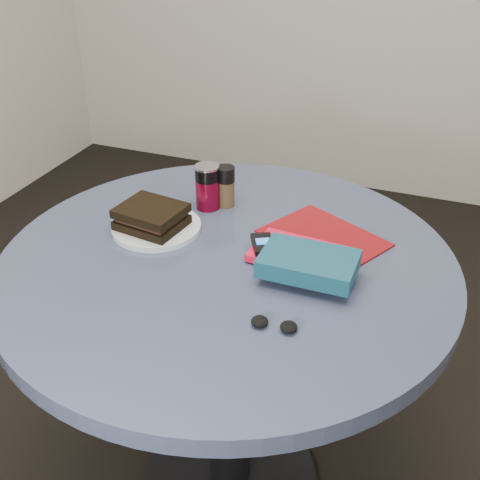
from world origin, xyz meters
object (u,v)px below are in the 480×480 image
(red_book, at_px, (298,254))
(novel, at_px, (309,263))
(table, at_px, (228,316))
(mp3_player, at_px, (263,244))
(pepper_grinder, at_px, (226,186))
(plate, at_px, (157,227))
(headphones, at_px, (274,324))
(sandwich, at_px, (151,217))
(magazine, at_px, (323,238))
(soda_can, at_px, (208,187))

(red_book, relative_size, novel, 1.02)
(table, relative_size, mp3_player, 11.07)
(pepper_grinder, bearing_deg, plate, -121.48)
(headphones, bearing_deg, pepper_grinder, 122.51)
(headphones, bearing_deg, mp3_player, 113.97)
(sandwich, distance_m, mp3_player, 0.28)
(table, distance_m, mp3_player, 0.21)
(magazine, bearing_deg, mp3_player, -106.60)
(table, xyz_separation_m, magazine, (0.18, 0.15, 0.17))
(pepper_grinder, relative_size, headphones, 1.16)
(pepper_grinder, xyz_separation_m, headphones, (0.27, -0.42, -0.04))
(mp3_player, distance_m, headphones, 0.25)
(pepper_grinder, bearing_deg, table, -67.19)
(plate, distance_m, pepper_grinder, 0.21)
(table, height_order, novel, novel)
(sandwich, relative_size, mp3_player, 1.77)
(plate, distance_m, sandwich, 0.03)
(magazine, relative_size, headphones, 2.86)
(plate, relative_size, soda_can, 1.85)
(sandwich, bearing_deg, novel, -8.80)
(sandwich, height_order, soda_can, soda_can)
(soda_can, bearing_deg, sandwich, -115.55)
(soda_can, distance_m, mp3_player, 0.26)
(soda_can, relative_size, magazine, 0.44)
(plate, xyz_separation_m, mp3_player, (0.27, -0.01, 0.02))
(pepper_grinder, bearing_deg, red_book, -36.20)
(magazine, bearing_deg, pepper_grinder, -168.04)
(mp3_player, bearing_deg, sandwich, 179.15)
(novel, height_order, mp3_player, novel)
(pepper_grinder, xyz_separation_m, novel, (0.28, -0.24, -0.01))
(magazine, bearing_deg, soda_can, -161.40)
(table, bearing_deg, soda_can, 123.82)
(sandwich, xyz_separation_m, red_book, (0.35, 0.01, -0.03))
(pepper_grinder, distance_m, magazine, 0.29)
(table, bearing_deg, novel, -5.94)
(headphones, bearing_deg, sandwich, 148.15)
(sandwich, bearing_deg, headphones, -31.85)
(table, relative_size, pepper_grinder, 9.57)
(soda_can, distance_m, headphones, 0.50)
(magazine, xyz_separation_m, mp3_player, (-0.11, -0.11, 0.03))
(novel, bearing_deg, plate, 169.71)
(plate, xyz_separation_m, novel, (0.39, -0.07, 0.03))
(plate, relative_size, headphones, 2.33)
(sandwich, bearing_deg, mp3_player, -0.85)
(table, distance_m, red_book, 0.23)
(soda_can, distance_m, novel, 0.39)
(magazine, relative_size, red_book, 1.31)
(sandwich, height_order, headphones, sandwich)
(plate, bearing_deg, soda_can, 64.85)
(pepper_grinder, height_order, headphones, pepper_grinder)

